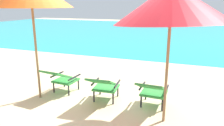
# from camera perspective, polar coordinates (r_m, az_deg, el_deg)

# --- Properties ---
(ground_plane) EXTENTS (40.00, 40.00, 0.00)m
(ground_plane) POSITION_cam_1_polar(r_m,az_deg,el_deg) (8.87, 8.46, 1.36)
(ground_plane) COLOR beige
(ocean_band) EXTENTS (40.00, 18.00, 0.01)m
(ocean_band) POSITION_cam_1_polar(r_m,az_deg,el_deg) (17.18, 14.47, 7.77)
(ocean_band) COLOR #28B2B7
(ocean_band) RESTS_ON ground_plane
(lounge_chair_left) EXTENTS (0.60, 0.91, 0.68)m
(lounge_chair_left) POSITION_cam_1_polar(r_m,az_deg,el_deg) (5.34, -13.13, -3.77)
(lounge_chair_left) COLOR #338E3D
(lounge_chair_left) RESTS_ON ground_plane
(lounge_chair_center) EXTENTS (0.60, 0.91, 0.68)m
(lounge_chair_center) POSITION_cam_1_polar(r_m,az_deg,el_deg) (4.75, -2.17, -5.79)
(lounge_chair_center) COLOR #338E3D
(lounge_chair_center) RESTS_ON ground_plane
(lounge_chair_right) EXTENTS (0.57, 0.89, 0.68)m
(lounge_chair_right) POSITION_cam_1_polar(r_m,az_deg,el_deg) (4.55, 10.55, -7.02)
(lounge_chair_right) COLOR #338E3D
(lounge_chair_right) RESTS_ON ground_plane
(beach_umbrella_right) EXTENTS (2.70, 2.69, 2.48)m
(beach_umbrella_right) POSITION_cam_1_polar(r_m,az_deg,el_deg) (3.76, 15.30, 14.71)
(beach_umbrella_right) COLOR olive
(beach_umbrella_right) RESTS_ON ground_plane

